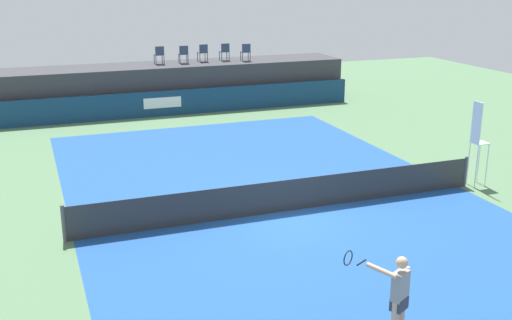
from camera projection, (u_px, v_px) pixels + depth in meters
ground_plane at (252, 180)px, 20.94m from camera, size 48.00×48.00×0.00m
court_inner at (287, 211)px, 18.25m from camera, size 12.00×22.00×0.00m
sponsor_wall at (177, 102)px, 30.18m from camera, size 18.00×0.22×1.20m
spectator_platform at (168, 86)px, 31.65m from camera, size 18.00×2.80×2.20m
spectator_chair_far_left at (159, 54)px, 31.15m from camera, size 0.45×0.45×0.89m
spectator_chair_left at (183, 53)px, 31.41m from camera, size 0.48×0.48×0.89m
spectator_chair_center at (203, 52)px, 31.96m from camera, size 0.46×0.46×0.89m
spectator_chair_right at (225, 51)px, 32.35m from camera, size 0.44×0.44×0.89m
spectator_chair_far_right at (246, 51)px, 32.22m from camera, size 0.48×0.48×0.89m
umpire_chair at (478, 138)px, 19.97m from camera, size 0.44×0.44×2.76m
tennis_net at (287, 196)px, 18.11m from camera, size 12.40×0.02×0.95m
net_post_near at (64, 224)px, 16.03m from camera, size 0.10×0.10×1.00m
net_post_far at (465, 172)px, 20.17m from camera, size 0.10×0.10×1.00m
tennis_player at (398, 297)px, 11.53m from camera, size 1.08×1.03×1.77m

